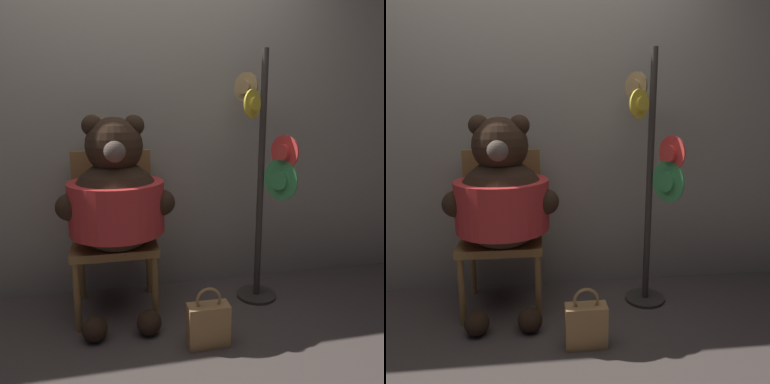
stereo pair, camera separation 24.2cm
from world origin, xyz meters
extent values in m
plane|color=#4C423D|center=(0.00, 0.00, 0.00)|extent=(14.00, 14.00, 0.00)
cube|color=gray|center=(0.00, 0.68, 1.29)|extent=(8.00, 0.10, 2.58)
cylinder|color=olive|center=(-0.40, 0.10, 0.22)|extent=(0.04, 0.04, 0.44)
cylinder|color=olive|center=(0.07, 0.10, 0.22)|extent=(0.04, 0.04, 0.44)
cylinder|color=olive|center=(-0.40, 0.52, 0.22)|extent=(0.04, 0.04, 0.44)
cylinder|color=olive|center=(0.07, 0.52, 0.22)|extent=(0.04, 0.04, 0.44)
cube|color=olive|center=(-0.17, 0.31, 0.47)|extent=(0.53, 0.48, 0.05)
cube|color=olive|center=(-0.17, 0.53, 0.77)|extent=(0.53, 0.04, 0.56)
sphere|color=black|center=(-0.15, 0.24, 0.73)|extent=(0.57, 0.57, 0.57)
cylinder|color=red|center=(-0.15, 0.24, 0.73)|extent=(0.59, 0.59, 0.32)
sphere|color=black|center=(-0.15, 0.24, 1.11)|extent=(0.34, 0.34, 0.34)
sphere|color=black|center=(-0.27, 0.24, 1.23)|extent=(0.13, 0.13, 0.13)
sphere|color=black|center=(-0.02, 0.24, 1.23)|extent=(0.13, 0.13, 0.13)
sphere|color=brown|center=(-0.15, 0.09, 1.09)|extent=(0.13, 0.13, 0.13)
sphere|color=black|center=(-0.42, 0.17, 0.76)|extent=(0.16, 0.16, 0.16)
sphere|color=black|center=(0.13, 0.17, 0.76)|extent=(0.16, 0.16, 0.16)
sphere|color=black|center=(-0.30, -0.02, 0.07)|extent=(0.15, 0.15, 0.15)
sphere|color=black|center=(0.01, -0.02, 0.07)|extent=(0.15, 0.15, 0.15)
cylinder|color=#332D28|center=(0.82, 0.29, 0.01)|extent=(0.28, 0.28, 0.02)
cylinder|color=#332D28|center=(0.82, 0.29, 0.85)|extent=(0.04, 0.04, 1.70)
cylinder|color=tan|center=(0.74, 0.41, 1.47)|extent=(0.11, 0.17, 0.19)
cylinder|color=tan|center=(0.74, 0.41, 1.47)|extent=(0.10, 0.11, 0.09)
cylinder|color=yellow|center=(0.71, 0.21, 1.36)|extent=(0.15, 0.12, 0.18)
cylinder|color=yellow|center=(0.71, 0.21, 1.36)|extent=(0.10, 0.09, 0.09)
cylinder|color=#3D9351|center=(0.89, 0.13, 0.88)|extent=(0.12, 0.25, 0.27)
cylinder|color=#3D9351|center=(0.89, 0.13, 0.88)|extent=(0.10, 0.14, 0.13)
cylinder|color=red|center=(0.90, 0.12, 1.06)|extent=(0.10, 0.20, 0.21)
cylinder|color=red|center=(0.90, 0.12, 1.06)|extent=(0.11, 0.12, 0.10)
cube|color=#A87A47|center=(0.33, -0.20, 0.13)|extent=(0.24, 0.11, 0.25)
torus|color=#A87A47|center=(0.33, -0.20, 0.28)|extent=(0.15, 0.02, 0.15)
camera|label=1|loc=(-0.17, -2.05, 1.31)|focal=35.00mm
camera|label=2|loc=(0.07, -2.09, 1.31)|focal=35.00mm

